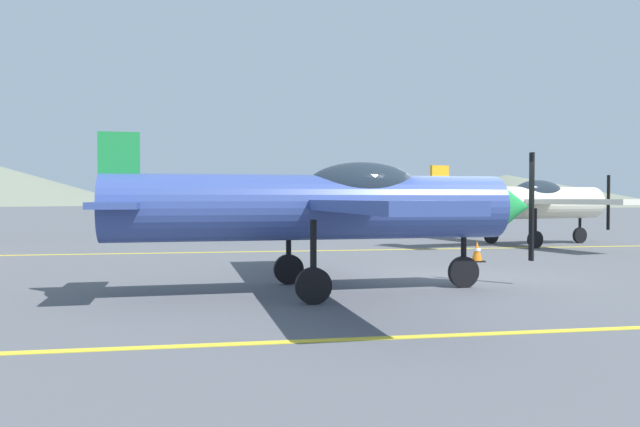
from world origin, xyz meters
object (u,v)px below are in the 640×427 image
at_px(airplane_mid, 524,202).
at_px(traffic_cone_front, 477,251).
at_px(airplane_far, 242,201).
at_px(car_sedan, 433,214).
at_px(airplane_near, 328,205).

height_order(airplane_mid, traffic_cone_front, airplane_mid).
height_order(airplane_far, car_sedan, airplane_far).
xyz_separation_m(airplane_mid, traffic_cone_front, (-4.25, -5.28, -1.35)).
xyz_separation_m(airplane_far, traffic_cone_front, (5.80, -14.74, -1.35)).
distance_m(airplane_near, airplane_far, 19.42).
relative_size(airplane_near, airplane_far, 1.00).
distance_m(airplane_near, traffic_cone_front, 7.03).
distance_m(airplane_mid, car_sedan, 12.79).
height_order(airplane_near, airplane_mid, same).
relative_size(car_sedan, traffic_cone_front, 7.85).
bearing_deg(traffic_cone_front, airplane_near, -137.40).
xyz_separation_m(car_sedan, traffic_cone_front, (-5.42, -18.00, -0.56)).
bearing_deg(airplane_mid, airplane_near, -133.16).
relative_size(airplane_far, traffic_cone_front, 16.43).
bearing_deg(car_sedan, airplane_near, -114.85).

